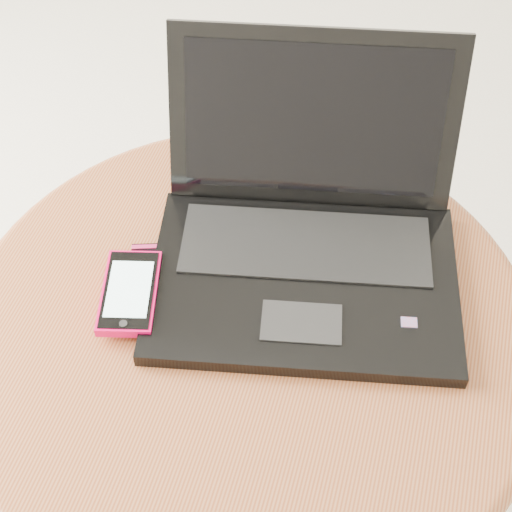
# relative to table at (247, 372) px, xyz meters

# --- Properties ---
(table) EXTENTS (0.68, 0.68, 0.54)m
(table) POSITION_rel_table_xyz_m (0.00, 0.00, 0.00)
(table) COLOR #512915
(table) RESTS_ON ground
(laptop) EXTENTS (0.41, 0.39, 0.23)m
(laptop) POSITION_rel_table_xyz_m (0.04, 0.11, 0.16)
(laptop) COLOR black
(laptop) RESTS_ON table
(phone_black) EXTENTS (0.10, 0.13, 0.01)m
(phone_black) POSITION_rel_table_xyz_m (-0.12, 0.02, 0.12)
(phone_black) COLOR black
(phone_black) RESTS_ON table
(phone_pink) EXTENTS (0.09, 0.13, 0.01)m
(phone_pink) POSITION_rel_table_xyz_m (-0.14, -0.01, 0.13)
(phone_pink) COLOR #D70449
(phone_pink) RESTS_ON phone_black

